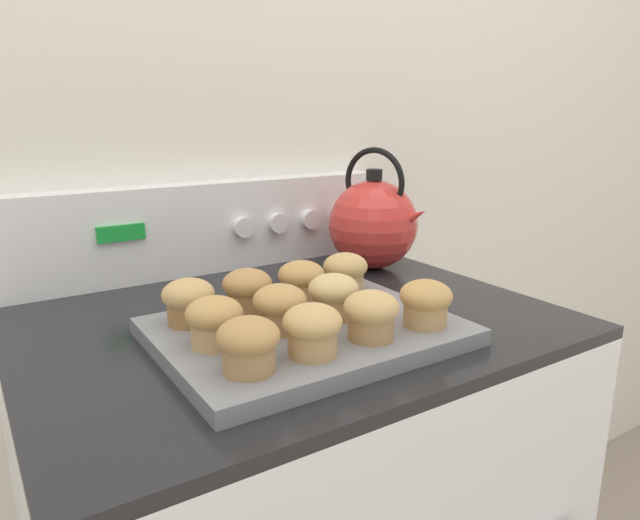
% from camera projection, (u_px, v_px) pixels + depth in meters
% --- Properties ---
extents(wall_back, '(8.00, 0.05, 2.40)m').
position_uv_depth(wall_back, '(193.00, 128.00, 1.07)').
color(wall_back, silver).
rests_on(wall_back, ground_plane).
extents(control_panel, '(0.74, 0.07, 0.17)m').
position_uv_depth(control_panel, '(209.00, 227.00, 1.08)').
color(control_panel, white).
rests_on(control_panel, stove_range).
extents(muffin_pan, '(0.38, 0.30, 0.02)m').
position_uv_depth(muffin_pan, '(306.00, 331.00, 0.76)').
color(muffin_pan, slate).
rests_on(muffin_pan, stove_range).
extents(muffin_r0_c0, '(0.07, 0.07, 0.06)m').
position_uv_depth(muffin_r0_c0, '(248.00, 344.00, 0.61)').
color(muffin_r0_c0, '#A37A4C').
rests_on(muffin_r0_c0, muffin_pan).
extents(muffin_r0_c1, '(0.07, 0.07, 0.06)m').
position_uv_depth(muffin_r0_c1, '(312.00, 329.00, 0.65)').
color(muffin_r0_c1, tan).
rests_on(muffin_r0_c1, muffin_pan).
extents(muffin_r0_c2, '(0.07, 0.07, 0.06)m').
position_uv_depth(muffin_r0_c2, '(371.00, 314.00, 0.70)').
color(muffin_r0_c2, '#A37A4C').
rests_on(muffin_r0_c2, muffin_pan).
extents(muffin_r0_c3, '(0.07, 0.07, 0.06)m').
position_uv_depth(muffin_r0_c3, '(426.00, 302.00, 0.75)').
color(muffin_r0_c3, tan).
rests_on(muffin_r0_c3, muffin_pan).
extents(muffin_r1_c0, '(0.07, 0.07, 0.06)m').
position_uv_depth(muffin_r1_c0, '(214.00, 320.00, 0.68)').
color(muffin_r1_c0, tan).
rests_on(muffin_r1_c0, muffin_pan).
extents(muffin_r1_c1, '(0.07, 0.07, 0.06)m').
position_uv_depth(muffin_r1_c1, '(280.00, 307.00, 0.73)').
color(muffin_r1_c1, '#A37A4C').
rests_on(muffin_r1_c1, muffin_pan).
extents(muffin_r1_c2, '(0.07, 0.07, 0.06)m').
position_uv_depth(muffin_r1_c2, '(334.00, 295.00, 0.77)').
color(muffin_r1_c2, tan).
rests_on(muffin_r1_c2, muffin_pan).
extents(muffin_r2_c0, '(0.07, 0.07, 0.06)m').
position_uv_depth(muffin_r2_c0, '(189.00, 300.00, 0.75)').
color(muffin_r2_c0, olive).
rests_on(muffin_r2_c0, muffin_pan).
extents(muffin_r2_c1, '(0.07, 0.07, 0.06)m').
position_uv_depth(muffin_r2_c1, '(247.00, 289.00, 0.80)').
color(muffin_r2_c1, olive).
rests_on(muffin_r2_c1, muffin_pan).
extents(muffin_r2_c2, '(0.07, 0.07, 0.06)m').
position_uv_depth(muffin_r2_c2, '(301.00, 280.00, 0.84)').
color(muffin_r2_c2, tan).
rests_on(muffin_r2_c2, muffin_pan).
extents(muffin_r2_c3, '(0.07, 0.07, 0.06)m').
position_uv_depth(muffin_r2_c3, '(345.00, 271.00, 0.89)').
color(muffin_r2_c3, tan).
rests_on(muffin_r2_c3, muffin_pan).
extents(tea_kettle, '(0.17, 0.20, 0.23)m').
position_uv_depth(tea_kettle, '(374.00, 223.00, 1.09)').
color(tea_kettle, red).
rests_on(tea_kettle, stove_range).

